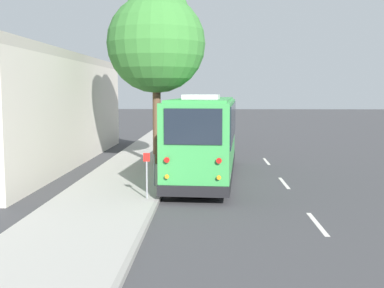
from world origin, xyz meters
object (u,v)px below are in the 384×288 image
shuttle_bus (205,134)px  street_tree (156,37)px  sign_post_near (147,175)px  sign_post_far (154,170)px  parked_sedan_black (198,137)px  parked_sedan_gray (204,130)px

shuttle_bus → street_tree: street_tree is taller
sign_post_near → sign_post_far: (2.18, 0.00, -0.19)m
parked_sedan_black → sign_post_near: sign_post_near is taller
parked_sedan_gray → sign_post_near: 22.54m
parked_sedan_black → shuttle_bus: bearing=-174.7°
parked_sedan_black → parked_sedan_gray: bearing=-1.3°
street_tree → sign_post_near: 9.64m
street_tree → sign_post_near: size_ratio=5.84×
street_tree → sign_post_far: 8.06m
parked_sedan_gray → street_tree: bearing=174.6°
street_tree → sign_post_far: bearing=-175.0°
parked_sedan_black → street_tree: 10.65m
shuttle_bus → parked_sedan_gray: shuttle_bus is taller
parked_sedan_black → sign_post_far: size_ratio=3.91×
parked_sedan_gray → sign_post_far: bearing=178.4°
parked_sedan_gray → street_tree: size_ratio=0.48×
shuttle_bus → sign_post_near: bearing=161.9°
shuttle_bus → sign_post_far: (-2.45, 1.88, -1.17)m
sign_post_near → sign_post_far: size_ratio=1.29×
parked_sedan_black → parked_sedan_gray: 5.66m
shuttle_bus → sign_post_near: 5.09m
parked_sedan_black → sign_post_near: size_ratio=3.04×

